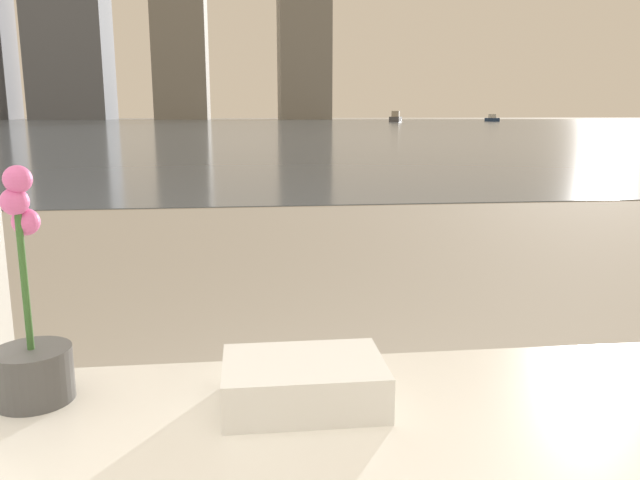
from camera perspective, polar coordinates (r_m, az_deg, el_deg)
name	(u,v)px	position (r m, az deg, el deg)	size (l,w,h in m)	color
potted_orchid	(31,348)	(1.22, -24.89, -8.95)	(0.14, 0.14, 0.42)	#4C4C4C
towel_stack	(304,382)	(1.12, -1.50, -12.88)	(0.28, 0.19, 0.08)	white
harbor_water	(248,125)	(62.25, -6.56, 10.44)	(180.00, 110.00, 0.01)	slate
harbor_boat_0	(492,119)	(90.68, 15.46, 10.64)	(1.20, 2.68, 0.97)	navy
harbor_boat_2	(396,118)	(82.98, 6.93, 11.02)	(2.47, 3.90, 1.38)	#4C4C51
skyline_tower_1	(70,43)	(122.62, -21.91, 16.35)	(12.93, 11.35, 26.30)	slate
skyline_tower_3	(303,34)	(119.58, -1.53, 18.28)	(9.08, 12.22, 30.40)	gray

